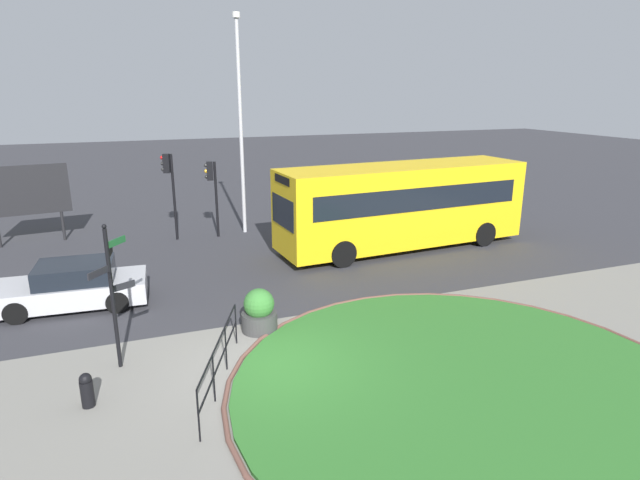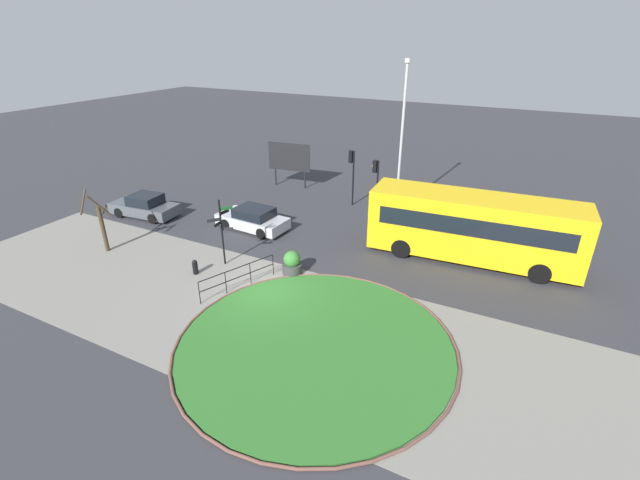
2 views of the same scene
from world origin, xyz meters
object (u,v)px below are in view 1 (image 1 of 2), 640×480
at_px(traffic_light_near, 212,182).
at_px(planter_near_signpost, 259,312).
at_px(billboard_left, 26,192).
at_px(bollard_foreground, 87,390).
at_px(bus_yellow, 402,204).
at_px(lamppost_tall, 240,121).
at_px(signpost_directional, 112,287).
at_px(car_near_lane, 72,286).
at_px(traffic_light_far, 169,177).

xyz_separation_m(traffic_light_near, planter_near_signpost, (-0.46, -9.76, -1.88)).
xyz_separation_m(traffic_light_near, billboard_left, (-7.29, 1.56, -0.22)).
xyz_separation_m(billboard_left, planter_near_signpost, (6.84, -11.32, -1.66)).
distance_m(bollard_foreground, bus_yellow, 13.77).
relative_size(traffic_light_near, lamppost_tall, 0.36).
distance_m(traffic_light_near, planter_near_signpost, 9.94).
bearing_deg(signpost_directional, bollard_foreground, -113.31).
xyz_separation_m(signpost_directional, lamppost_tall, (5.34, 10.76, 2.92)).
xyz_separation_m(bollard_foreground, traffic_light_near, (4.57, 11.92, 2.02)).
bearing_deg(car_near_lane, planter_near_signpost, 146.81).
bearing_deg(signpost_directional, bus_yellow, 29.82).
distance_m(car_near_lane, traffic_light_near, 8.30).
height_order(lamppost_tall, planter_near_signpost, lamppost_tall).
bearing_deg(traffic_light_near, signpost_directional, 77.13).
bearing_deg(car_near_lane, lamppost_tall, -131.84).
bearing_deg(billboard_left, bus_yellow, -29.62).
relative_size(traffic_light_far, planter_near_signpost, 3.08).
bearing_deg(traffic_light_near, bus_yellow, 155.48).
relative_size(traffic_light_near, traffic_light_far, 0.90).
xyz_separation_m(bollard_foreground, traffic_light_far, (2.84, 12.09, 2.29)).
distance_m(bus_yellow, traffic_light_far, 9.68).
xyz_separation_m(traffic_light_near, traffic_light_far, (-1.73, 0.17, 0.27)).
relative_size(signpost_directional, car_near_lane, 0.79).
bearing_deg(traffic_light_far, planter_near_signpost, 112.14).
height_order(traffic_light_far, planter_near_signpost, traffic_light_far).
relative_size(bus_yellow, planter_near_signpost, 8.69).
bearing_deg(bollard_foreground, signpost_directional, 66.69).
xyz_separation_m(signpost_directional, planter_near_signpost, (3.48, 0.70, -1.45)).
bearing_deg(billboard_left, lamppost_tall, -15.28).
relative_size(car_near_lane, traffic_light_near, 1.32).
bearing_deg(billboard_left, bollard_foreground, -85.61).
height_order(traffic_light_near, traffic_light_far, traffic_light_far).
bearing_deg(signpost_directional, traffic_light_far, 78.28).
xyz_separation_m(bus_yellow, planter_near_signpost, (-7.27, -5.46, -1.26)).
height_order(bollard_foreground, traffic_light_far, traffic_light_far).
xyz_separation_m(car_near_lane, planter_near_signpost, (4.74, -3.54, -0.10)).
relative_size(traffic_light_near, billboard_left, 1.00).
relative_size(signpost_directional, planter_near_signpost, 2.89).
distance_m(traffic_light_near, billboard_left, 7.46).
bearing_deg(planter_near_signpost, bus_yellow, 36.91).
height_order(bollard_foreground, planter_near_signpost, planter_near_signpost).
xyz_separation_m(lamppost_tall, planter_near_signpost, (-1.86, -10.06, -4.37)).
bearing_deg(bollard_foreground, lamppost_tall, 63.98).
relative_size(lamppost_tall, billboard_left, 2.81).
xyz_separation_m(signpost_directional, bus_yellow, (10.74, 6.16, -0.19)).
bearing_deg(billboard_left, car_near_lane, -82.00).
bearing_deg(traffic_light_far, billboard_left, 0.74).
height_order(lamppost_tall, billboard_left, lamppost_tall).
xyz_separation_m(signpost_directional, traffic_light_near, (3.93, 10.46, 0.43)).
xyz_separation_m(bollard_foreground, bus_yellow, (11.37, 7.63, 1.41)).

